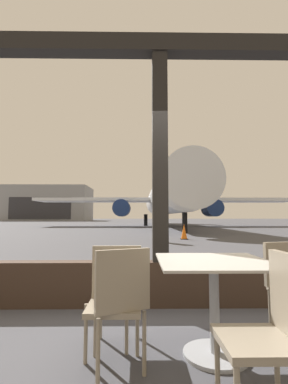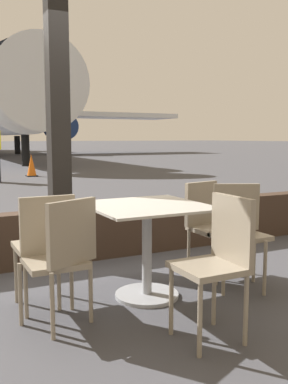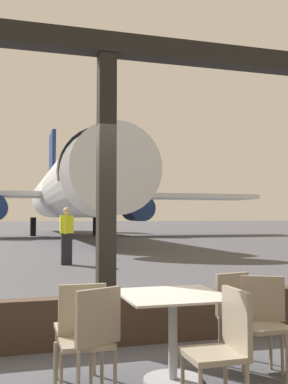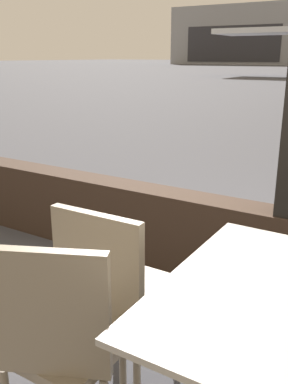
# 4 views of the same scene
# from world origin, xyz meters

# --- Properties ---
(cafe_chair_aisle_right) EXTENTS (0.51, 0.51, 0.89)m
(cafe_chair_aisle_right) POSITION_xyz_m (-0.42, -1.54, 0.53)
(cafe_chair_aisle_right) COLOR gray
(cafe_chair_aisle_right) RESTS_ON ground
(cafe_chair_side_extra) EXTENTS (0.40, 0.40, 0.88)m
(cafe_chair_side_extra) POSITION_xyz_m (-0.45, -1.18, 0.54)
(cafe_chair_side_extra) COLOR gray
(cafe_chair_side_extra) RESTS_ON ground
(distant_hangar) EXTENTS (23.05, 13.69, 9.53)m
(distant_hangar) POSITION_xyz_m (-26.21, 75.67, 4.76)
(distant_hangar) COLOR gray
(distant_hangar) RESTS_ON ground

